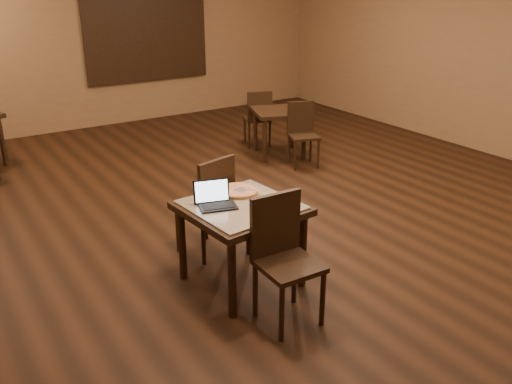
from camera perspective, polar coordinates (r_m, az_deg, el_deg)
ground at (r=6.30m, az=2.81°, el=-2.26°), size 10.00×10.00×0.00m
wall_back at (r=10.28m, az=-14.14°, el=15.31°), size 8.00×0.02×3.00m
wall_right at (r=8.79m, az=25.27°, el=12.89°), size 0.02×10.00×3.00m
mural at (r=10.41m, az=-11.41°, el=15.88°), size 2.34×0.05×1.64m
tiled_table at (r=4.66m, az=-1.56°, el=-2.43°), size 1.00×1.00×0.76m
chair_main_near at (r=4.24m, az=2.84°, el=-6.27°), size 0.46×0.46×1.03m
chair_main_far at (r=5.19m, az=-4.90°, el=-0.94°), size 0.53×0.53×1.01m
laptop at (r=4.58m, az=-4.36°, el=-0.76°), size 0.36×0.32×0.21m
plate at (r=4.59m, az=1.95°, el=-1.32°), size 0.28×0.28×0.02m
pizza_slice at (r=4.58m, az=1.96°, el=-1.15°), size 0.28×0.28×0.02m
pizza_pan at (r=4.86m, az=-1.85°, el=0.02°), size 0.38×0.38×0.01m
pizza_whole at (r=4.86m, az=-1.85°, el=0.18°), size 0.37×0.37×0.03m
spatula at (r=4.85m, az=-1.53°, el=0.24°), size 0.15×0.25×0.01m
napkin_roll at (r=4.71m, az=3.47°, el=-0.55°), size 0.05×0.19×0.04m
other_table_a at (r=8.19m, az=2.46°, el=7.82°), size 0.96×0.96×0.70m
other_table_a_chair_near at (r=7.81m, az=4.89°, el=6.52°), size 0.50×0.50×0.91m
other_table_a_chair_far at (r=8.62m, az=0.23°, el=8.07°), size 0.50×0.50×0.91m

